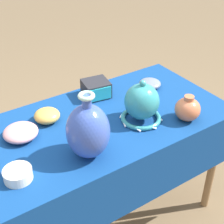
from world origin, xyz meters
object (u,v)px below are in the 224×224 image
(jar_round_terracotta, at_px, (188,109))
(pot_squat_ivory, at_px, (18,174))
(bowl_shallow_rose, at_px, (21,132))
(vase_tall_bulbous, at_px, (88,131))
(vase_dome_bell, at_px, (142,104))
(mosaic_tile_box, at_px, (96,89))
(bowl_shallow_ochre, at_px, (47,116))
(bowl_shallow_slate, at_px, (150,84))

(jar_round_terracotta, xyz_separation_m, pot_squat_ivory, (-0.84, 0.06, -0.04))
(pot_squat_ivory, height_order, bowl_shallow_rose, bowl_shallow_rose)
(jar_round_terracotta, height_order, pot_squat_ivory, jar_round_terracotta)
(vase_tall_bulbous, bearing_deg, vase_dome_bell, 13.40)
(vase_dome_bell, relative_size, pot_squat_ivory, 1.92)
(mosaic_tile_box, height_order, bowl_shallow_rose, mosaic_tile_box)
(pot_squat_ivory, relative_size, bowl_shallow_ochre, 0.91)
(vase_dome_bell, distance_m, bowl_shallow_ochre, 0.46)
(vase_dome_bell, xyz_separation_m, bowl_shallow_slate, (0.24, 0.23, -0.07))
(bowl_shallow_rose, bearing_deg, vase_tall_bulbous, -54.01)
(bowl_shallow_slate, bearing_deg, vase_tall_bulbous, -151.86)
(vase_tall_bulbous, distance_m, bowl_shallow_ochre, 0.34)
(jar_round_terracotta, height_order, bowl_shallow_ochre, jar_round_terracotta)
(bowl_shallow_slate, height_order, pot_squat_ivory, same)
(vase_tall_bulbous, relative_size, bowl_shallow_rose, 1.89)
(vase_dome_bell, height_order, mosaic_tile_box, vase_dome_bell)
(mosaic_tile_box, height_order, pot_squat_ivory, mosaic_tile_box)
(vase_dome_bell, height_order, pot_squat_ivory, vase_dome_bell)
(vase_tall_bulbous, relative_size, vase_dome_bell, 1.37)
(bowl_shallow_ochre, bearing_deg, vase_tall_bulbous, -82.44)
(bowl_shallow_rose, bearing_deg, vase_dome_bell, -19.52)
(vase_dome_bell, distance_m, jar_round_terracotta, 0.23)
(pot_squat_ivory, bearing_deg, bowl_shallow_slate, 17.80)
(pot_squat_ivory, bearing_deg, vase_dome_bell, 4.85)
(vase_dome_bell, height_order, jar_round_terracotta, vase_dome_bell)
(pot_squat_ivory, relative_size, bowl_shallow_rose, 0.72)
(jar_round_terracotta, relative_size, bowl_shallow_rose, 0.82)
(vase_dome_bell, bearing_deg, vase_tall_bulbous, -166.60)
(pot_squat_ivory, bearing_deg, bowl_shallow_rose, 66.50)
(jar_round_terracotta, distance_m, bowl_shallow_slate, 0.35)
(vase_tall_bulbous, relative_size, mosaic_tile_box, 1.96)
(mosaic_tile_box, distance_m, pot_squat_ivory, 0.70)
(mosaic_tile_box, bearing_deg, bowl_shallow_ochre, -157.99)
(pot_squat_ivory, distance_m, bowl_shallow_ochre, 0.40)
(mosaic_tile_box, xyz_separation_m, bowl_shallow_ochre, (-0.32, -0.07, -0.01))
(vase_dome_bell, bearing_deg, mosaic_tile_box, 100.77)
(jar_round_terracotta, relative_size, pot_squat_ivory, 1.15)
(bowl_shallow_slate, bearing_deg, vase_dome_bell, -136.30)
(vase_dome_bell, xyz_separation_m, bowl_shallow_rose, (-0.54, 0.19, -0.06))
(vase_tall_bulbous, height_order, bowl_shallow_slate, vase_tall_bulbous)
(vase_dome_bell, bearing_deg, pot_squat_ivory, -175.15)
(vase_dome_bell, relative_size, bowl_shallow_slate, 1.78)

